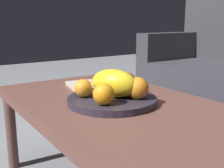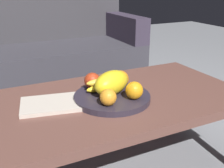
% 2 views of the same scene
% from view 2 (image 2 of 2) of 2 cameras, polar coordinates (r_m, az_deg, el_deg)
% --- Properties ---
extents(coffee_table, '(1.17, 0.65, 0.41)m').
position_cam_2_polar(coffee_table, '(1.26, 1.33, -4.29)').
color(coffee_table, brown).
rests_on(coffee_table, ground_plane).
extents(couch, '(1.70, 0.70, 0.90)m').
position_cam_2_polar(couch, '(2.37, -15.40, 5.50)').
color(couch, '#35333A').
rests_on(couch, ground_plane).
extents(fruit_bowl, '(0.34, 0.34, 0.03)m').
position_cam_2_polar(fruit_bowl, '(1.20, 0.00, -2.79)').
color(fruit_bowl, '#2C2633').
rests_on(fruit_bowl, coffee_table).
extents(melon_large_front, '(0.21, 0.17, 0.10)m').
position_cam_2_polar(melon_large_front, '(1.18, -0.12, 0.25)').
color(melon_large_front, yellow).
rests_on(melon_large_front, fruit_bowl).
extents(orange_front, '(0.07, 0.07, 0.07)m').
position_cam_2_polar(orange_front, '(1.08, -0.82, -2.79)').
color(orange_front, orange).
rests_on(orange_front, fruit_bowl).
extents(orange_left, '(0.08, 0.08, 0.08)m').
position_cam_2_polar(orange_left, '(1.26, 1.70, 1.05)').
color(orange_left, orange).
rests_on(orange_left, fruit_bowl).
extents(orange_right, '(0.08, 0.08, 0.08)m').
position_cam_2_polar(orange_right, '(1.14, 4.68, -1.34)').
color(orange_right, orange).
rests_on(orange_right, fruit_bowl).
extents(apple_front, '(0.07, 0.07, 0.07)m').
position_cam_2_polar(apple_front, '(1.25, -4.16, 0.70)').
color(apple_front, '#A93317').
rests_on(apple_front, fruit_bowl).
extents(banana_bunch, '(0.16, 0.17, 0.06)m').
position_cam_2_polar(banana_bunch, '(1.23, -1.62, -0.10)').
color(banana_bunch, yellow).
rests_on(banana_bunch, fruit_bowl).
extents(magazine, '(0.28, 0.22, 0.02)m').
position_cam_2_polar(magazine, '(1.17, -12.62, -4.12)').
color(magazine, beige).
rests_on(magazine, coffee_table).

